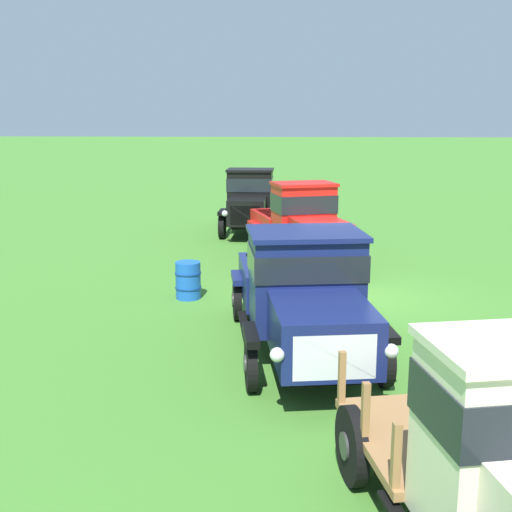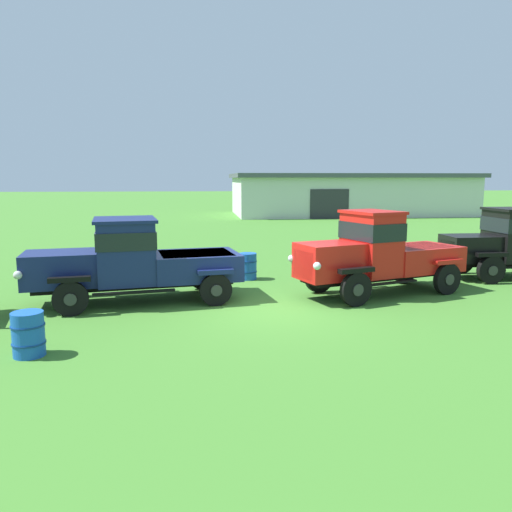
{
  "view_description": "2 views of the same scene",
  "coord_description": "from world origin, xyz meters",
  "px_view_note": "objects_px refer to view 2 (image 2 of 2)",
  "views": [
    {
      "loc": [
        -14.42,
        1.23,
        4.09
      ],
      "look_at": [
        -0.27,
        2.23,
        1.0
      ],
      "focal_mm": 45.0,
      "sensor_mm": 36.0,
      "label": 1
    },
    {
      "loc": [
        -1.99,
        -12.04,
        3.23
      ],
      "look_at": [
        -0.27,
        2.23,
        1.0
      ],
      "focal_mm": 35.0,
      "sensor_mm": 36.0,
      "label": 2
    }
  ],
  "objects_px": {
    "farm_shed": "(348,194)",
    "oil_drum_beside_row": "(248,266)",
    "vintage_truck_far_side": "(504,242)",
    "oil_drum_near_fence": "(28,334)",
    "vintage_truck_second_in_line": "(134,259)",
    "vintage_truck_midrow_center": "(378,254)"
  },
  "relations": [
    {
      "from": "farm_shed",
      "to": "oil_drum_near_fence",
      "type": "distance_m",
      "value": 39.13
    },
    {
      "from": "vintage_truck_far_side",
      "to": "oil_drum_beside_row",
      "type": "xyz_separation_m",
      "value": [
        -8.34,
        0.75,
        -0.75
      ]
    },
    {
      "from": "farm_shed",
      "to": "vintage_truck_far_side",
      "type": "xyz_separation_m",
      "value": [
        -3.87,
        -29.42,
        -0.69
      ]
    },
    {
      "from": "vintage_truck_second_in_line",
      "to": "farm_shed",
      "type": "bearing_deg",
      "value": 63.66
    },
    {
      "from": "vintage_truck_midrow_center",
      "to": "oil_drum_beside_row",
      "type": "bearing_deg",
      "value": 143.13
    },
    {
      "from": "oil_drum_beside_row",
      "to": "oil_drum_near_fence",
      "type": "height_order",
      "value": "oil_drum_beside_row"
    },
    {
      "from": "vintage_truck_second_in_line",
      "to": "oil_drum_beside_row",
      "type": "distance_m",
      "value": 4.25
    },
    {
      "from": "farm_shed",
      "to": "oil_drum_beside_row",
      "type": "height_order",
      "value": "farm_shed"
    },
    {
      "from": "oil_drum_near_fence",
      "to": "vintage_truck_second_in_line",
      "type": "bearing_deg",
      "value": 69.87
    },
    {
      "from": "oil_drum_beside_row",
      "to": "vintage_truck_second_in_line",
      "type": "bearing_deg",
      "value": -141.48
    },
    {
      "from": "farm_shed",
      "to": "vintage_truck_second_in_line",
      "type": "xyz_separation_m",
      "value": [
        -15.49,
        -31.28,
        -0.72
      ]
    },
    {
      "from": "vintage_truck_second_in_line",
      "to": "oil_drum_near_fence",
      "type": "distance_m",
      "value": 4.29
    },
    {
      "from": "vintage_truck_far_side",
      "to": "farm_shed",
      "type": "bearing_deg",
      "value": 82.5
    },
    {
      "from": "farm_shed",
      "to": "oil_drum_beside_row",
      "type": "xyz_separation_m",
      "value": [
        -12.21,
        -28.67,
        -1.43
      ]
    },
    {
      "from": "oil_drum_near_fence",
      "to": "vintage_truck_midrow_center",
      "type": "bearing_deg",
      "value": 26.39
    },
    {
      "from": "farm_shed",
      "to": "oil_drum_beside_row",
      "type": "distance_m",
      "value": 31.2
    },
    {
      "from": "vintage_truck_midrow_center",
      "to": "vintage_truck_far_side",
      "type": "bearing_deg",
      "value": 19.9
    },
    {
      "from": "oil_drum_beside_row",
      "to": "oil_drum_near_fence",
      "type": "xyz_separation_m",
      "value": [
        -4.73,
        -6.58,
        -0.01
      ]
    },
    {
      "from": "farm_shed",
      "to": "vintage_truck_far_side",
      "type": "bearing_deg",
      "value": -97.5
    },
    {
      "from": "farm_shed",
      "to": "oil_drum_near_fence",
      "type": "bearing_deg",
      "value": -115.67
    },
    {
      "from": "vintage_truck_midrow_center",
      "to": "oil_drum_near_fence",
      "type": "relative_size",
      "value": 6.35
    },
    {
      "from": "vintage_truck_second_in_line",
      "to": "oil_drum_beside_row",
      "type": "bearing_deg",
      "value": 38.52
    }
  ]
}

